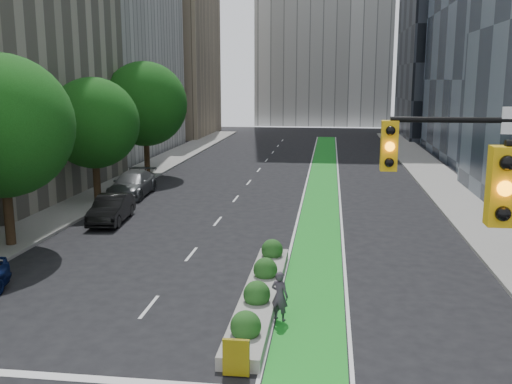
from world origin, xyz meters
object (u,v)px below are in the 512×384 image
(cyclist, at_px, (280,296))
(parked_car_left_mid, at_px, (111,209))
(parked_car_left_far, at_px, (132,184))
(median_planter, at_px, (261,291))

(cyclist, bearing_deg, parked_car_left_mid, -24.60)
(parked_car_left_far, bearing_deg, cyclist, -60.53)
(parked_car_left_mid, relative_size, parked_car_left_far, 0.82)
(parked_car_left_mid, height_order, parked_car_left_far, parked_car_left_far)
(median_planter, distance_m, parked_car_left_far, 20.13)
(median_planter, relative_size, parked_car_left_far, 1.88)
(cyclist, distance_m, parked_car_left_far, 21.85)
(parked_car_left_mid, bearing_deg, cyclist, -54.01)
(median_planter, height_order, cyclist, cyclist)
(median_planter, height_order, parked_car_left_far, parked_car_left_far)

